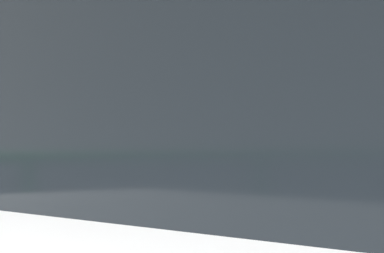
{
  "coord_description": "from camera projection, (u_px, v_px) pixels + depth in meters",
  "views": [
    {
      "loc": [
        -1.54,
        -2.09,
        1.25
      ],
      "look_at": [
        0.54,
        0.47,
        1.32
      ],
      "focal_mm": 83.28,
      "sensor_mm": 36.0,
      "label": 1
    }
  ],
  "objects": [
    {
      "name": "pedestrian_at_meter",
      "position": [
        232.0,
        187.0,
        3.51
      ],
      "size": [
        0.6,
        0.6,
        1.64
      ],
      "rotation": [
        0.0,
        0.0,
        -3.09
      ],
      "color": "#1E233F",
      "rests_on": "sidewalk_curb"
    },
    {
      "name": "parking_meter",
      "position": [
        119.0,
        153.0,
        3.17
      ],
      "size": [
        0.16,
        0.17,
        1.52
      ],
      "rotation": [
        0.0,
        0.0,
        3.15
      ],
      "color": "slate",
      "rests_on": "sidewalk_curb"
    }
  ]
}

